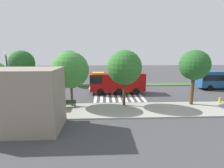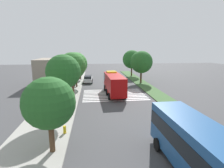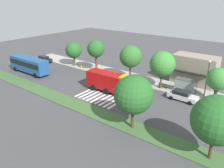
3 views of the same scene
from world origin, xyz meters
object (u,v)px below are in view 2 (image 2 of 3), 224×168
at_px(fire_truck, 114,83).
at_px(sidewalk_tree_west, 63,72).
at_px(transit_bus, 205,153).
at_px(sidewalk_tree_center, 72,66).
at_px(sidewalk_tree_far_east, 79,63).
at_px(median_tree_west, 132,59).
at_px(bench_near_shelter, 74,84).
at_px(bus_stop_shelter, 76,75).
at_px(sidewalk_tree_far_west, 49,103).
at_px(parked_car_mid, 88,79).
at_px(street_lamp, 80,64).
at_px(median_tree_far_west, 141,62).
at_px(sidewalk_tree_east, 76,64).
at_px(fire_hydrant, 65,130).

bearing_deg(fire_truck, sidewalk_tree_west, 142.53).
bearing_deg(transit_bus, sidewalk_tree_center, -156.20).
xyz_separation_m(sidewalk_tree_far_east, median_tree_west, (3.15, -14.14, 0.70)).
relative_size(fire_truck, bench_near_shelter, 5.90).
bearing_deg(bus_stop_shelter, sidewalk_tree_far_west, -178.85).
height_order(parked_car_mid, street_lamp, street_lamp).
relative_size(sidewalk_tree_west, median_tree_far_west, 1.00).
relative_size(bench_near_shelter, sidewalk_tree_east, 0.23).
relative_size(fire_truck, street_lamp, 1.40).
xyz_separation_m(sidewalk_tree_far_west, median_tree_far_west, (25.74, -14.14, 0.78)).
bearing_deg(median_tree_west, parked_car_mid, 122.44).
bearing_deg(bench_near_shelter, median_tree_far_west, -79.63).
bearing_deg(sidewalk_tree_far_east, sidewalk_tree_east, -180.00).
bearing_deg(parked_car_mid, sidewalk_tree_center, 170.64).
height_order(sidewalk_tree_west, sidewalk_tree_center, sidewalk_tree_west).
bearing_deg(sidewalk_tree_center, median_tree_west, -36.26).
bearing_deg(median_tree_far_west, transit_bus, 171.11).
relative_size(fire_truck, sidewalk_tree_west, 1.33).
distance_m(bench_near_shelter, fire_hydrant, 20.24).
bearing_deg(sidewalk_tree_center, fire_hydrant, -177.84).
bearing_deg(sidewalk_tree_far_east, median_tree_far_west, -114.60).
relative_size(street_lamp, sidewalk_tree_far_east, 1.18).
bearing_deg(street_lamp, sidewalk_tree_west, 179.03).
bearing_deg(median_tree_west, street_lamp, 108.86).
relative_size(sidewalk_tree_far_east, fire_hydrant, 8.16).
xyz_separation_m(fire_truck, bench_near_shelter, (6.28, 7.34, -1.42)).
distance_m(bus_stop_shelter, street_lamp, 4.33).
relative_size(parked_car_mid, median_tree_far_west, 0.67).
distance_m(median_tree_west, fire_hydrant, 35.52).
xyz_separation_m(fire_truck, sidewalk_tree_east, (6.03, 6.81, 2.76)).
bearing_deg(bench_near_shelter, bus_stop_shelter, 0.14).
distance_m(street_lamp, sidewalk_tree_center, 14.62).
xyz_separation_m(transit_bus, sidewalk_tree_west, (11.42, 9.44, 3.23)).
bearing_deg(sidewalk_tree_center, sidewalk_tree_far_east, 0.00).
relative_size(sidewalk_tree_east, sidewalk_tree_far_east, 1.21).
bearing_deg(sidewalk_tree_center, sidewalk_tree_east, -0.00).
bearing_deg(sidewalk_tree_far_east, fire_truck, -156.20).
bearing_deg(sidewalk_tree_west, sidewalk_tree_east, -0.00).
xyz_separation_m(sidewalk_tree_far_west, sidewalk_tree_far_east, (32.22, 0.00, 0.06)).
height_order(bus_stop_shelter, sidewalk_tree_far_east, sidewalk_tree_far_east).
relative_size(transit_bus, sidewalk_tree_far_east, 1.87).
relative_size(fire_truck, sidewalk_tree_center, 1.33).
xyz_separation_m(bench_near_shelter, sidewalk_tree_west, (-15.93, -0.53, 4.69)).
relative_size(bus_stop_shelter, median_tree_west, 0.49).
height_order(bus_stop_shelter, median_tree_far_west, median_tree_far_west).
bearing_deg(parked_car_mid, bench_near_shelter, 151.25).
relative_size(parked_car_mid, sidewalk_tree_east, 0.69).
height_order(sidewalk_tree_far_west, sidewalk_tree_far_east, sidewalk_tree_far_west).
height_order(sidewalk_tree_far_west, sidewalk_tree_center, sidewalk_tree_center).
bearing_deg(parked_car_mid, sidewalk_tree_west, 175.21).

